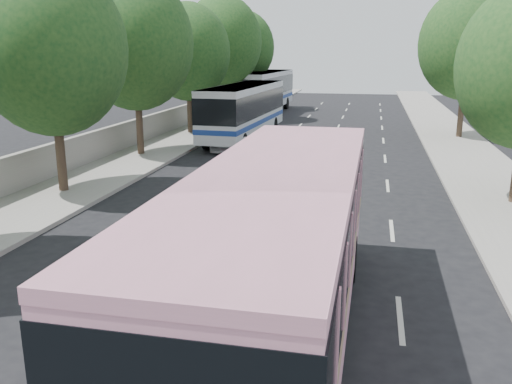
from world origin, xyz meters
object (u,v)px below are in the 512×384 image
(pink_bus, at_px, (277,237))
(pink_taxi, at_px, (276,161))
(white_pickup, at_px, (232,136))
(tour_coach_rear, at_px, (265,88))
(tour_coach_front, at_px, (244,107))

(pink_bus, distance_m, pink_taxi, 14.77)
(white_pickup, distance_m, tour_coach_rear, 18.45)
(tour_coach_rear, bearing_deg, pink_taxi, -74.70)
(tour_coach_front, xyz_separation_m, tour_coach_rear, (-1.65, 15.24, 0.14))
(pink_bus, relative_size, tour_coach_front, 0.95)
(pink_taxi, relative_size, white_pickup, 0.78)
(pink_taxi, distance_m, tour_coach_front, 10.37)
(tour_coach_rear, bearing_deg, pink_bus, -75.57)
(pink_bus, xyz_separation_m, tour_coach_front, (-6.28, 24.04, -0.11))
(pink_bus, distance_m, white_pickup, 21.93)
(pink_taxi, distance_m, tour_coach_rear, 25.43)
(pink_bus, xyz_separation_m, white_pickup, (-6.28, 20.96, -1.46))
(white_pickup, bearing_deg, pink_bus, -80.17)
(pink_bus, distance_m, tour_coach_front, 24.85)
(pink_bus, bearing_deg, tour_coach_front, 105.10)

